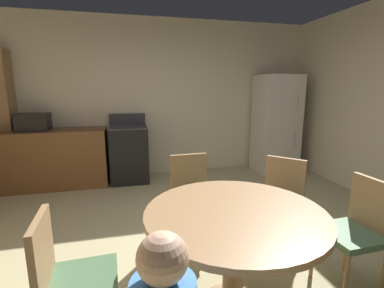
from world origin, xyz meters
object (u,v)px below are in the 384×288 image
(refrigerator, at_px, (276,124))
(chair_northeast, at_px, (280,198))
(chair_north, at_px, (192,192))
(microwave, at_px, (33,122))
(chair_east, at_px, (358,227))
(oven_range, at_px, (129,153))
(dining_table, at_px, (234,234))
(chair_west, at_px, (68,277))

(refrigerator, xyz_separation_m, chair_northeast, (-1.26, -2.29, -0.38))
(chair_north, bearing_deg, microwave, -138.09)
(microwave, bearing_deg, chair_east, -44.64)
(chair_east, height_order, chair_north, same)
(chair_east, bearing_deg, oven_range, -62.94)
(oven_range, xyz_separation_m, microwave, (-1.38, -0.00, 0.56))
(refrigerator, bearing_deg, dining_table, -124.09)
(dining_table, relative_size, chair_east, 1.35)
(microwave, bearing_deg, dining_table, -56.32)
(chair_north, bearing_deg, chair_west, -44.79)
(chair_northeast, distance_m, chair_north, 0.86)
(oven_range, height_order, chair_east, oven_range)
(chair_northeast, xyz_separation_m, chair_east, (0.26, -0.65, 0.00))
(oven_range, distance_m, dining_table, 3.09)
(microwave, relative_size, chair_northeast, 0.51)
(dining_table, relative_size, chair_west, 1.35)
(chair_west, bearing_deg, microwave, 105.08)
(chair_west, bearing_deg, dining_table, 0.00)
(chair_east, relative_size, chair_north, 1.00)
(dining_table, distance_m, chair_north, 1.02)
(oven_range, distance_m, chair_north, 2.09)
(dining_table, height_order, chair_northeast, chair_northeast)
(refrigerator, bearing_deg, microwave, 179.29)
(dining_table, xyz_separation_m, chair_west, (-1.01, -0.05, -0.10))
(oven_range, xyz_separation_m, chair_west, (-0.38, -3.07, 0.03))
(refrigerator, height_order, chair_east, refrigerator)
(oven_range, distance_m, chair_northeast, 2.72)
(oven_range, height_order, chair_west, oven_range)
(refrigerator, xyz_separation_m, dining_table, (-2.01, -2.97, -0.28))
(microwave, bearing_deg, oven_range, 0.15)
(dining_table, height_order, chair_north, chair_north)
(oven_range, relative_size, chair_east, 1.26)
(refrigerator, distance_m, chair_east, 3.12)
(microwave, xyz_separation_m, chair_north, (1.97, -2.01, -0.53))
(refrigerator, height_order, dining_table, refrigerator)
(microwave, relative_size, chair_east, 0.51)
(dining_table, distance_m, chair_northeast, 1.02)
(dining_table, height_order, chair_west, chair_west)
(microwave, relative_size, chair_west, 0.51)
(chair_northeast, xyz_separation_m, chair_north, (-0.80, 0.33, 0.00))
(chair_northeast, distance_m, chair_west, 1.91)
(refrigerator, xyz_separation_m, microwave, (-4.02, 0.05, 0.15))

